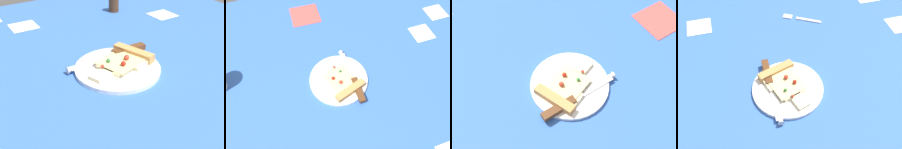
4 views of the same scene
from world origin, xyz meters
The scene contains 5 objects.
ground_plane centered at (0.01, 0.00, -1.50)cm, with size 130.79×130.79×3.00cm.
plate centered at (-5.03, -4.96, 0.54)cm, with size 22.02×22.02×1.07cm, color silver.
pizza_slice centered at (-2.56, -4.17, 1.87)cm, with size 18.96×13.90×2.70cm.
knife centered at (-2.42, -0.09, 1.68)cm, with size 24.06×2.96×2.45cm.
fork centered at (27.77, -18.44, 0.40)cm, with size 9.37×14.07×0.80cm.
Camera 4 is at (-54.61, 7.67, 67.36)cm, focal length 43.49 mm.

